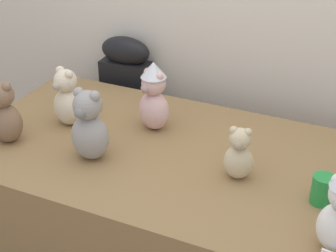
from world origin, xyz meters
TOP-DOWN VIEW (x-y plane):
  - display_table at (0.00, 0.25)m, footprint 1.75×0.95m
  - instrument_case at (-0.53, 0.86)m, footprint 0.28×0.13m
  - teddy_bear_sand at (0.32, 0.19)m, footprint 0.12×0.11m
  - teddy_bear_cream at (-0.51, 0.28)m, footprint 0.17×0.16m
  - teddy_bear_mocha at (-0.66, 0.04)m, footprint 0.15×0.13m
  - teddy_bear_ash at (-0.26, 0.08)m, footprint 0.16×0.14m
  - teddy_bear_blush at (-0.14, 0.40)m, footprint 0.18×0.17m
  - party_cup_green at (0.64, 0.17)m, footprint 0.08×0.08m

SIDE VIEW (x-z plane):
  - display_table at x=0.00m, z-range 0.00..0.72m
  - instrument_case at x=-0.53m, z-range 0.00..0.95m
  - party_cup_green at x=0.64m, z-range 0.72..0.83m
  - teddy_bear_sand at x=0.32m, z-range 0.71..0.93m
  - teddy_bear_cream at x=-0.51m, z-range 0.71..0.98m
  - teddy_bear_mocha at x=-0.66m, z-range 0.71..0.99m
  - teddy_bear_ash at x=-0.26m, z-range 0.71..1.01m
  - teddy_bear_blush at x=-0.14m, z-range 0.71..1.03m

